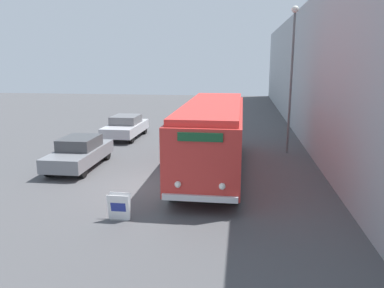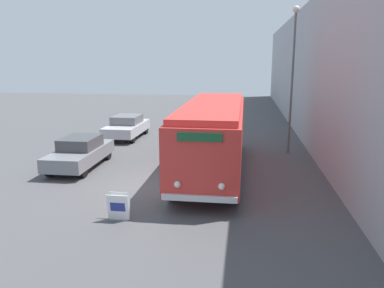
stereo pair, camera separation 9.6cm
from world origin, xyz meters
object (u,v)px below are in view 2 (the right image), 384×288
sign_board (119,207)px  parked_car_mid (127,126)px  streetlamp (293,63)px  vintage_bus (213,133)px  parked_car_near (80,152)px

sign_board → parked_car_mid: size_ratio=0.20×
sign_board → parked_car_mid: (-3.69, 12.48, 0.33)m
streetlamp → parked_car_mid: size_ratio=1.73×
vintage_bus → sign_board: size_ratio=12.10×
streetlamp → parked_car_near: size_ratio=1.72×
sign_board → parked_car_near: 6.67m
parked_car_near → vintage_bus: bearing=1.6°
streetlamp → sign_board: bearing=-123.0°
streetlamp → parked_car_mid: bearing=164.5°
sign_board → streetlamp: bearing=57.0°
streetlamp → parked_car_mid: streetlamp is taller
vintage_bus → sign_board: bearing=-113.6°
vintage_bus → streetlamp: streetlamp is taller
vintage_bus → parked_car_mid: 9.22m
parked_car_mid → vintage_bus: bearing=-46.8°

